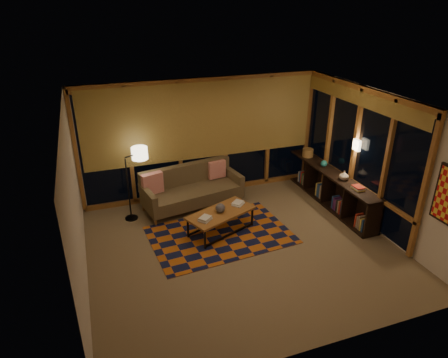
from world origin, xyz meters
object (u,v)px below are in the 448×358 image
object	(u,v)px
coffee_table	(221,222)
sofa	(193,188)
floor_lamp	(128,186)
bookshelf	(329,187)

from	to	relation	value
coffee_table	sofa	bearing A→B (deg)	78.72
coffee_table	floor_lamp	xyz separation A→B (m)	(-1.60, 1.12, 0.53)
sofa	bookshelf	size ratio (longest dim) A/B	0.70
sofa	coffee_table	xyz separation A→B (m)	(0.23, -1.20, -0.21)
coffee_table	bookshelf	xyz separation A→B (m)	(2.68, 0.35, 0.16)
coffee_table	bookshelf	world-z (taller)	bookshelf
coffee_table	floor_lamp	distance (m)	2.03
floor_lamp	bookshelf	bearing A→B (deg)	-37.03
floor_lamp	bookshelf	size ratio (longest dim) A/B	0.49
coffee_table	floor_lamp	bearing A→B (deg)	122.70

